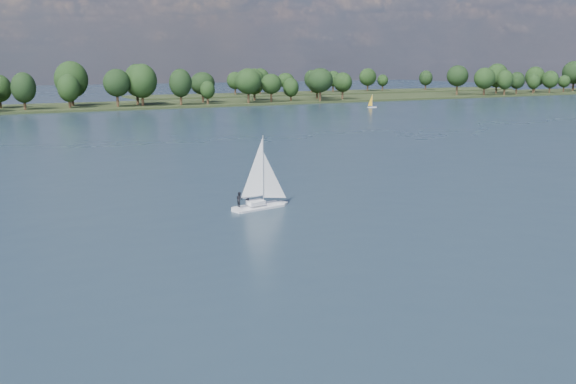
% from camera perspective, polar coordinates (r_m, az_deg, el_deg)
% --- Properties ---
extents(ground, '(700.00, 700.00, 0.00)m').
position_cam_1_polar(ground, '(127.90, -17.21, 3.77)').
color(ground, '#233342').
rests_on(ground, ground).
extents(far_shore, '(660.00, 40.00, 1.50)m').
position_cam_1_polar(far_shore, '(238.32, -22.60, 6.77)').
color(far_shore, black).
rests_on(far_shore, ground).
extents(far_shore_back, '(220.00, 30.00, 1.40)m').
position_cam_1_polar(far_shore_back, '(339.38, 4.63, 8.76)').
color(far_shore_back, black).
rests_on(far_shore_back, ground).
extents(sailboat, '(6.69, 2.82, 8.54)m').
position_cam_1_polar(sailboat, '(71.00, -2.66, 0.38)').
color(sailboat, silver).
rests_on(sailboat, ground).
extents(dinghy_orange, '(3.33, 1.89, 5.01)m').
position_cam_1_polar(dinghy_orange, '(233.36, 7.49, 7.75)').
color(dinghy_orange, white).
rests_on(dinghy_orange, ground).
extents(treeline, '(563.19, 73.47, 18.56)m').
position_cam_1_polar(treeline, '(233.49, -23.73, 8.59)').
color(treeline, black).
rests_on(treeline, ground).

